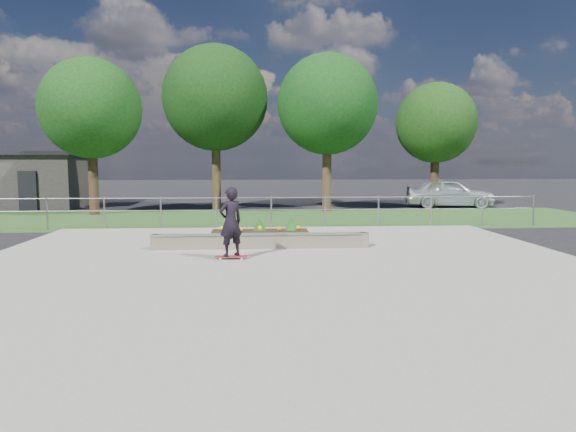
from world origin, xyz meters
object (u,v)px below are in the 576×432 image
Objects in this scene: grind_ledge at (261,241)px; parked_car at (449,193)px; skateboarder at (231,222)px; planter_bed at (260,233)px.

parked_car reaches higher than grind_ledge.
grind_ledge is 3.37× the size of skateboarder.
planter_bed is 1.69× the size of skateboarder.
parked_car is at bearing 46.94° from planter_bed.
planter_bed reaches higher than grind_ledge.
skateboarder is (-0.76, -1.61, 0.72)m from grind_ledge.
planter_bed is at bearing 77.10° from skateboarder.
grind_ledge is at bearing 64.64° from skateboarder.
parked_car is (10.39, 11.12, 0.54)m from planter_bed.
skateboarder is 18.27m from parked_car.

